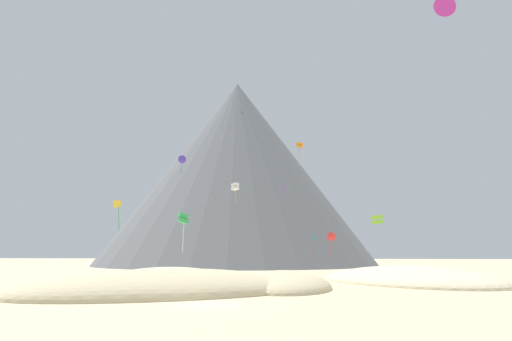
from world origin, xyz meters
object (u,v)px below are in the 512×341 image
bush_low_patch (32,287)px  kite_orange_mid (300,145)px  kite_white_low (235,187)px  kite_teal_low (314,238)px  kite_lime_low (377,219)px  kite_magenta_high (445,7)px  bush_scatter_east (80,284)px  rock_massif (235,175)px  kite_red_low (331,237)px  kite_green_low (183,219)px  kite_indigo_mid (182,159)px  kite_gold_low (118,208)px  kite_violet_mid (285,188)px  bush_ridge_crest (56,282)px

bush_low_patch → kite_orange_mid: size_ratio=0.32×
kite_white_low → kite_teal_low: size_ratio=0.69×
kite_lime_low → kite_magenta_high: 32.13m
bush_scatter_east → kite_magenta_high: kite_magenta_high is taller
rock_massif → kite_teal_low: size_ratio=25.13×
kite_white_low → kite_teal_low: 26.60m
kite_red_low → kite_green_low: size_ratio=1.02×
bush_low_patch → kite_magenta_high: kite_magenta_high is taller
kite_indigo_mid → kite_magenta_high: kite_magenta_high is taller
bush_low_patch → kite_magenta_high: 53.27m
rock_massif → kite_gold_low: rock_massif is taller
kite_white_low → kite_violet_mid: size_ratio=1.99×
bush_scatter_east → kite_red_low: size_ratio=0.26×
kite_gold_low → kite_violet_mid: kite_violet_mid is taller
kite_green_low → kite_indigo_mid: size_ratio=1.35×
bush_scatter_east → bush_ridge_crest: 3.91m
kite_orange_mid → kite_white_low: kite_orange_mid is taller
kite_white_low → kite_magenta_high: (26.24, -10.24, 19.41)m
rock_massif → kite_gold_low: size_ratio=28.26×
kite_lime_low → kite_violet_mid: (-15.13, 16.60, 7.32)m
kite_lime_low → bush_scatter_east: bearing=88.7°
kite_red_low → kite_indigo_mid: kite_indigo_mid is taller
kite_teal_low → bush_low_patch: bearing=163.9°
kite_red_low → kite_white_low: (-13.82, -20.03, 6.34)m
kite_green_low → kite_violet_mid: bearing=134.7°
kite_green_low → kite_gold_low: bearing=-73.9°
kite_green_low → kite_magenta_high: size_ratio=1.97×
bush_ridge_crest → kite_lime_low: 46.12m
bush_scatter_east → kite_violet_mid: kite_violet_mid is taller
kite_orange_mid → kite_violet_mid: size_ratio=2.74×
bush_low_patch → kite_green_low: size_ratio=0.25×
kite_orange_mid → kite_violet_mid: (-3.36, 15.83, -4.93)m
kite_lime_low → kite_red_low: bearing=-4.2°
bush_scatter_east → kite_violet_mid: 50.65m
kite_lime_low → kite_teal_low: (-9.55, 12.26, -2.46)m
bush_scatter_east → kite_magenta_high: size_ratio=0.53×
kite_gold_low → kite_magenta_high: size_ratio=1.43×
kite_gold_low → kite_violet_mid: 42.23m
kite_teal_low → kite_magenta_high: (15.27, -33.63, 25.76)m
kite_red_low → kite_green_low: (-19.88, -24.19, 1.73)m
kite_orange_mid → kite_teal_low: bearing=-153.7°
kite_violet_mid → kite_white_low: bearing=47.0°
rock_massif → kite_teal_low: rock_massif is taller
bush_ridge_crest → kite_violet_mid: (21.92, 42.87, 15.36)m
kite_lime_low → kite_teal_low: kite_lime_low is taller
rock_massif → bush_ridge_crest: bearing=-95.1°
kite_lime_low → kite_red_low: (-6.70, 8.89, -2.45)m
bush_scatter_east → kite_magenta_high: 50.70m
bush_scatter_east → bush_low_patch: bush_scatter_east is taller
rock_massif → kite_lime_low: 59.92m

